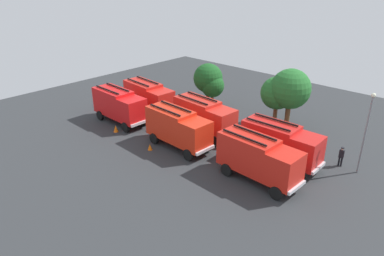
% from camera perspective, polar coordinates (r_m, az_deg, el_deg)
% --- Properties ---
extents(ground_plane, '(55.00, 55.00, 0.00)m').
position_cam_1_polar(ground_plane, '(36.84, 0.00, -1.99)').
color(ground_plane, '#2D3033').
extents(fire_truck_0, '(7.25, 2.86, 3.88)m').
position_cam_1_polar(fire_truck_0, '(41.27, -11.53, 3.69)').
color(fire_truck_0, red).
rests_on(fire_truck_0, ground).
extents(fire_truck_1, '(7.29, 2.98, 3.88)m').
position_cam_1_polar(fire_truck_1, '(34.67, -2.25, 0.18)').
color(fire_truck_1, red).
rests_on(fire_truck_1, ground).
extents(fire_truck_2, '(7.29, 2.97, 3.88)m').
position_cam_1_polar(fire_truck_2, '(29.65, 10.53, -4.60)').
color(fire_truck_2, red).
rests_on(fire_truck_2, ground).
extents(fire_truck_3, '(7.37, 3.20, 3.88)m').
position_cam_1_polar(fire_truck_3, '(43.40, -6.94, 5.02)').
color(fire_truck_3, red).
rests_on(fire_truck_3, ground).
extents(fire_truck_4, '(7.33, 3.11, 3.88)m').
position_cam_1_polar(fire_truck_4, '(37.38, 1.96, 2.01)').
color(fire_truck_4, red).
rests_on(fire_truck_4, ground).
extents(fire_truck_5, '(7.25, 2.89, 3.88)m').
position_cam_1_polar(fire_truck_5, '(32.52, 13.94, -2.24)').
color(fire_truck_5, red).
rests_on(fire_truck_5, ground).
extents(firefighter_0, '(0.34, 0.47, 1.63)m').
position_cam_1_polar(firefighter_0, '(35.08, 18.87, -3.15)').
color(firefighter_0, black).
rests_on(firefighter_0, ground).
extents(firefighter_1, '(0.45, 0.30, 1.84)m').
position_cam_1_polar(firefighter_1, '(34.38, 22.68, -4.07)').
color(firefighter_1, black).
rests_on(firefighter_1, ground).
extents(firefighter_2, '(0.38, 0.48, 1.73)m').
position_cam_1_polar(firefighter_2, '(44.52, -2.45, 4.05)').
color(firefighter_2, black).
rests_on(firefighter_2, ground).
extents(tree_0, '(3.62, 3.62, 5.62)m').
position_cam_1_polar(tree_0, '(44.67, 2.57, 7.91)').
color(tree_0, brown).
rests_on(tree_0, ground).
extents(tree_1, '(2.89, 2.89, 4.48)m').
position_cam_1_polar(tree_1, '(44.34, 3.29, 6.73)').
color(tree_1, brown).
rests_on(tree_1, ground).
extents(tree_2, '(3.62, 3.62, 5.61)m').
position_cam_1_polar(tree_2, '(40.19, 13.41, 5.42)').
color(tree_2, brown).
rests_on(tree_2, ground).
extents(tree_3, '(4.30, 4.30, 6.67)m').
position_cam_1_polar(tree_3, '(39.53, 15.40, 5.98)').
color(tree_3, brown).
rests_on(tree_3, ground).
extents(traffic_cone_0, '(0.48, 0.48, 0.68)m').
position_cam_1_polar(traffic_cone_0, '(40.52, -6.01, 0.90)').
color(traffic_cone_0, '#F2600C').
rests_on(traffic_cone_0, ground).
extents(traffic_cone_1, '(0.44, 0.44, 0.63)m').
position_cam_1_polar(traffic_cone_1, '(35.07, -6.71, -3.01)').
color(traffic_cone_1, '#F2600C').
rests_on(traffic_cone_1, ground).
extents(traffic_cone_2, '(0.52, 0.52, 0.75)m').
position_cam_1_polar(traffic_cone_2, '(39.50, -12.05, -0.09)').
color(traffic_cone_2, '#F2600C').
rests_on(traffic_cone_2, ground).
extents(lamppost, '(0.36, 0.36, 7.21)m').
position_cam_1_polar(lamppost, '(32.67, 26.03, -0.04)').
color(lamppost, slate).
rests_on(lamppost, ground).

